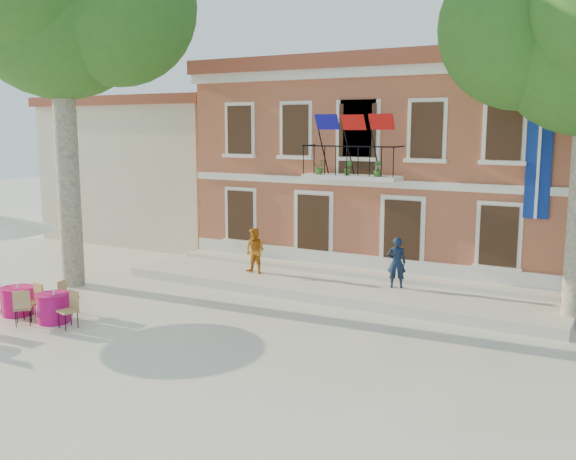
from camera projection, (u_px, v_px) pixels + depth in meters
The scene contains 9 objects.
ground at pixel (199, 317), 17.42m from camera, with size 90.00×90.00×0.00m, color beige.
main_building at pixel (399, 162), 24.42m from camera, with size 13.50×9.59×7.50m.
neighbor_west at pixel (179, 166), 30.98m from camera, with size 9.40×9.40×6.40m.
terrace at pixel (335, 286), 20.20m from camera, with size 14.00×3.40×0.30m, color silver.
plane_tree_west at pixel (58, 0), 19.53m from camera, with size 6.16×6.16×12.09m.
pedestrian_navy at pixel (397, 262), 19.27m from camera, with size 0.56×0.37×1.54m, color #0F1C33.
pedestrian_orange at pixel (255, 251), 21.17m from camera, with size 0.73×0.57×1.50m, color #C16C16.
cafe_table_0 at pixel (54, 306), 16.88m from camera, with size 1.79×1.82×0.95m.
cafe_table_1 at pixel (18, 300), 17.56m from camera, with size 1.96×0.90×0.95m.
Camera 1 is at (10.40, -13.43, 5.10)m, focal length 40.00 mm.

